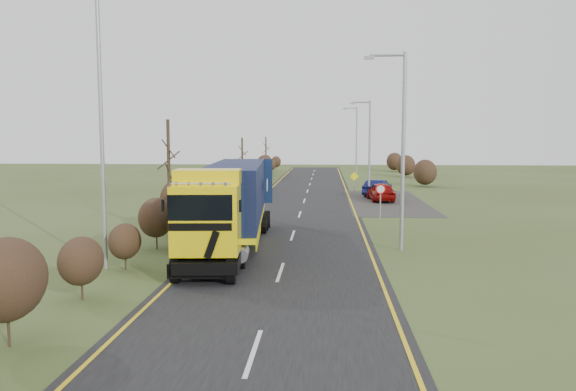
{
  "coord_description": "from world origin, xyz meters",
  "views": [
    {
      "loc": [
        1.69,
        -24.84,
        5.14
      ],
      "look_at": [
        -0.17,
        2.94,
        2.23
      ],
      "focal_mm": 35.0,
      "sensor_mm": 36.0,
      "label": 1
    }
  ],
  "objects_px": {
    "lorry": "(233,200)",
    "car_blue_sedan": "(378,188)",
    "streetlight_near": "(401,143)",
    "speed_sign": "(380,195)",
    "car_red_hatchback": "(381,192)"
  },
  "relations": [
    {
      "from": "lorry",
      "to": "car_red_hatchback",
      "type": "distance_m",
      "value": 21.63
    },
    {
      "from": "lorry",
      "to": "speed_sign",
      "type": "xyz_separation_m",
      "value": [
        7.68,
        9.35,
        -0.7
      ]
    },
    {
      "from": "streetlight_near",
      "to": "speed_sign",
      "type": "distance_m",
      "value": 10.01
    },
    {
      "from": "streetlight_near",
      "to": "car_red_hatchback",
      "type": "bearing_deg",
      "value": 86.8
    },
    {
      "from": "car_blue_sedan",
      "to": "streetlight_near",
      "type": "xyz_separation_m",
      "value": [
        -1.19,
        -23.59,
        4.18
      ]
    },
    {
      "from": "car_blue_sedan",
      "to": "lorry",
      "type": "bearing_deg",
      "value": 91.22
    },
    {
      "from": "lorry",
      "to": "speed_sign",
      "type": "height_order",
      "value": "lorry"
    },
    {
      "from": "car_blue_sedan",
      "to": "streetlight_near",
      "type": "height_order",
      "value": "streetlight_near"
    },
    {
      "from": "lorry",
      "to": "streetlight_near",
      "type": "relative_size",
      "value": 1.62
    },
    {
      "from": "lorry",
      "to": "car_blue_sedan",
      "type": "bearing_deg",
      "value": 64.75
    },
    {
      "from": "car_blue_sedan",
      "to": "speed_sign",
      "type": "relative_size",
      "value": 1.92
    },
    {
      "from": "car_blue_sedan",
      "to": "car_red_hatchback",
      "type": "bearing_deg",
      "value": 110.58
    },
    {
      "from": "lorry",
      "to": "car_blue_sedan",
      "type": "height_order",
      "value": "lorry"
    },
    {
      "from": "car_red_hatchback",
      "to": "car_blue_sedan",
      "type": "relative_size",
      "value": 1.03
    },
    {
      "from": "speed_sign",
      "to": "car_blue_sedan",
      "type": "bearing_deg",
      "value": 85.45
    }
  ]
}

